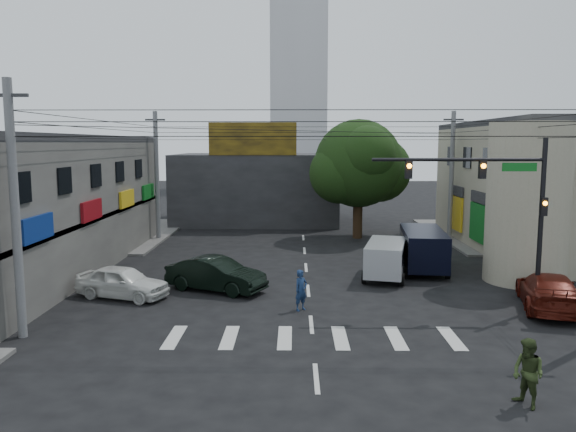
{
  "coord_description": "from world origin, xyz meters",
  "views": [
    {
      "loc": [
        -0.66,
        -23.97,
        6.98
      ],
      "look_at": [
        -0.98,
        4.0,
        3.33
      ],
      "focal_mm": 35.0,
      "sensor_mm": 36.0,
      "label": 1
    }
  ],
  "objects_px": {
    "utility_pole_far_left": "(157,176)",
    "white_compact": "(122,282)",
    "street_tree": "(358,164)",
    "maroon_sedan": "(549,291)",
    "traffic_officer": "(301,290)",
    "pedestrian_olive": "(528,374)",
    "navy_van": "(423,250)",
    "utility_pole_near_left": "(15,211)",
    "silver_minivan": "(386,260)",
    "dark_sedan": "(216,274)",
    "traffic_gantry": "(501,196)",
    "utility_pole_far_right": "(451,177)"
  },
  "relations": [
    {
      "from": "maroon_sedan",
      "to": "utility_pole_far_right",
      "type": "bearing_deg",
      "value": -76.28
    },
    {
      "from": "street_tree",
      "to": "white_compact",
      "type": "distance_m",
      "value": 21.05
    },
    {
      "from": "street_tree",
      "to": "pedestrian_olive",
      "type": "height_order",
      "value": "street_tree"
    },
    {
      "from": "utility_pole_near_left",
      "to": "pedestrian_olive",
      "type": "height_order",
      "value": "utility_pole_near_left"
    },
    {
      "from": "dark_sedan",
      "to": "navy_van",
      "type": "bearing_deg",
      "value": -42.49
    },
    {
      "from": "white_compact",
      "to": "traffic_officer",
      "type": "xyz_separation_m",
      "value": [
        8.07,
        -1.83,
        0.13
      ]
    },
    {
      "from": "dark_sedan",
      "to": "white_compact",
      "type": "xyz_separation_m",
      "value": [
        -4.07,
        -1.25,
        -0.06
      ]
    },
    {
      "from": "utility_pole_far_left",
      "to": "white_compact",
      "type": "xyz_separation_m",
      "value": [
        2.05,
        -15.29,
        -3.87
      ]
    },
    {
      "from": "utility_pole_far_right",
      "to": "pedestrian_olive",
      "type": "distance_m",
      "value": 26.49
    },
    {
      "from": "utility_pole_near_left",
      "to": "pedestrian_olive",
      "type": "xyz_separation_m",
      "value": [
        16.02,
        -5.26,
        -3.67
      ]
    },
    {
      "from": "maroon_sedan",
      "to": "pedestrian_olive",
      "type": "distance_m",
      "value": 10.04
    },
    {
      "from": "utility_pole_near_left",
      "to": "dark_sedan",
      "type": "relative_size",
      "value": 1.81
    },
    {
      "from": "utility_pole_far_left",
      "to": "utility_pole_far_right",
      "type": "xyz_separation_m",
      "value": [
        21.0,
        0.0,
        0.0
      ]
    },
    {
      "from": "dark_sedan",
      "to": "silver_minivan",
      "type": "height_order",
      "value": "silver_minivan"
    },
    {
      "from": "white_compact",
      "to": "pedestrian_olive",
      "type": "xyz_separation_m",
      "value": [
        13.97,
        -10.47,
        0.2
      ]
    },
    {
      "from": "traffic_gantry",
      "to": "white_compact",
      "type": "bearing_deg",
      "value": 173.99
    },
    {
      "from": "street_tree",
      "to": "traffic_officer",
      "type": "height_order",
      "value": "street_tree"
    },
    {
      "from": "utility_pole_near_left",
      "to": "traffic_officer",
      "type": "relative_size",
      "value": 5.33
    },
    {
      "from": "utility_pole_far_left",
      "to": "white_compact",
      "type": "bearing_deg",
      "value": -82.37
    },
    {
      "from": "street_tree",
      "to": "traffic_gantry",
      "type": "distance_m",
      "value": 18.42
    },
    {
      "from": "street_tree",
      "to": "utility_pole_near_left",
      "type": "relative_size",
      "value": 0.95
    },
    {
      "from": "white_compact",
      "to": "navy_van",
      "type": "relative_size",
      "value": 0.8
    },
    {
      "from": "navy_van",
      "to": "white_compact",
      "type": "bearing_deg",
      "value": 117.25
    },
    {
      "from": "maroon_sedan",
      "to": "dark_sedan",
      "type": "bearing_deg",
      "value": 4.29
    },
    {
      "from": "maroon_sedan",
      "to": "traffic_officer",
      "type": "relative_size",
      "value": 3.31
    },
    {
      "from": "street_tree",
      "to": "maroon_sedan",
      "type": "distance_m",
      "value": 19.4
    },
    {
      "from": "utility_pole_far_left",
      "to": "pedestrian_olive",
      "type": "distance_m",
      "value": 30.56
    },
    {
      "from": "utility_pole_near_left",
      "to": "pedestrian_olive",
      "type": "distance_m",
      "value": 17.26
    },
    {
      "from": "traffic_gantry",
      "to": "dark_sedan",
      "type": "relative_size",
      "value": 1.42
    },
    {
      "from": "traffic_gantry",
      "to": "traffic_officer",
      "type": "xyz_separation_m",
      "value": [
        -8.2,
        -0.12,
        -3.97
      ]
    },
    {
      "from": "white_compact",
      "to": "silver_minivan",
      "type": "relative_size",
      "value": 0.99
    },
    {
      "from": "utility_pole_near_left",
      "to": "navy_van",
      "type": "distance_m",
      "value": 20.46
    },
    {
      "from": "utility_pole_far_left",
      "to": "traffic_officer",
      "type": "xyz_separation_m",
      "value": [
        10.12,
        -17.12,
        -3.74
      ]
    },
    {
      "from": "street_tree",
      "to": "utility_pole_far_left",
      "type": "height_order",
      "value": "utility_pole_far_left"
    },
    {
      "from": "silver_minivan",
      "to": "navy_van",
      "type": "bearing_deg",
      "value": -37.88
    },
    {
      "from": "dark_sedan",
      "to": "maroon_sedan",
      "type": "distance_m",
      "value": 14.72
    },
    {
      "from": "street_tree",
      "to": "white_compact",
      "type": "height_order",
      "value": "street_tree"
    },
    {
      "from": "traffic_gantry",
      "to": "utility_pole_far_right",
      "type": "bearing_deg",
      "value": 81.06
    },
    {
      "from": "dark_sedan",
      "to": "utility_pole_near_left",
      "type": "bearing_deg",
      "value": 161.46
    },
    {
      "from": "maroon_sedan",
      "to": "navy_van",
      "type": "xyz_separation_m",
      "value": [
        -3.65,
        7.27,
        0.34
      ]
    },
    {
      "from": "pedestrian_olive",
      "to": "navy_van",
      "type": "bearing_deg",
      "value": 151.14
    },
    {
      "from": "street_tree",
      "to": "silver_minivan",
      "type": "height_order",
      "value": "street_tree"
    },
    {
      "from": "traffic_gantry",
      "to": "maroon_sedan",
      "type": "bearing_deg",
      "value": 4.79
    },
    {
      "from": "navy_van",
      "to": "traffic_officer",
      "type": "height_order",
      "value": "navy_van"
    },
    {
      "from": "utility_pole_near_left",
      "to": "silver_minivan",
      "type": "distance_m",
      "value": 17.56
    },
    {
      "from": "silver_minivan",
      "to": "traffic_gantry",
      "type": "bearing_deg",
      "value": -132.56
    },
    {
      "from": "dark_sedan",
      "to": "white_compact",
      "type": "relative_size",
      "value": 1.1
    },
    {
      "from": "utility_pole_near_left",
      "to": "dark_sedan",
      "type": "height_order",
      "value": "utility_pole_near_left"
    },
    {
      "from": "pedestrian_olive",
      "to": "dark_sedan",
      "type": "bearing_deg",
      "value": -165.5
    },
    {
      "from": "utility_pole_far_right",
      "to": "traffic_officer",
      "type": "distance_m",
      "value": 20.63
    }
  ]
}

